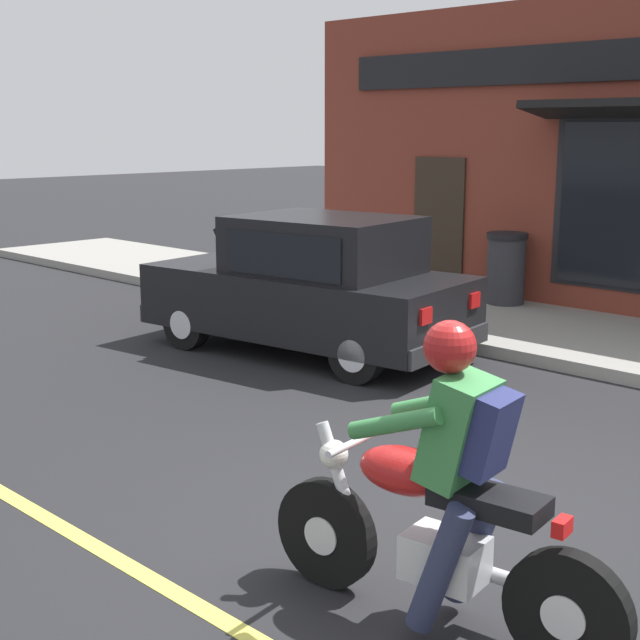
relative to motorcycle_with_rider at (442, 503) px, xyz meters
name	(u,v)px	position (x,y,z in m)	size (l,w,h in m)	color
ground_plane	(460,526)	(1.05, 0.60, -0.68)	(80.00, 80.00, 0.00)	black
sidewalk_curb	(499,324)	(6.16, 3.60, -0.61)	(2.60, 22.00, 0.14)	gray
motorcycle_with_rider	(442,503)	(0.00, 0.00, 0.00)	(0.62, 2.02, 1.62)	black
car_hatchback	(310,287)	(3.63, 4.50, 0.09)	(2.08, 3.95, 1.57)	black
trash_bin	(506,268)	(7.09, 4.11, -0.04)	(0.56, 0.56, 0.98)	#2D2D33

